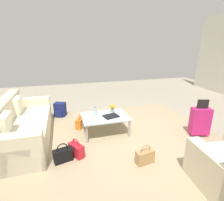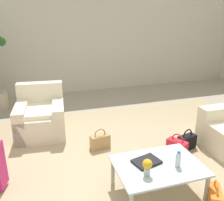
{
  "view_description": "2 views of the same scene",
  "coord_description": "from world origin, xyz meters",
  "px_view_note": "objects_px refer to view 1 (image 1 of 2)",
  "views": [
    {
      "loc": [
        1.24,
        3.07,
        1.98
      ],
      "look_at": [
        0.41,
        0.12,
        0.98
      ],
      "focal_mm": 28.0,
      "sensor_mm": 36.0,
      "label": 1
    },
    {
      "loc": [
        -0.88,
        -2.78,
        2.16
      ],
      "look_at": [
        0.03,
        0.18,
        1.04
      ],
      "focal_mm": 40.0,
      "sensor_mm": 36.0,
      "label": 2
    }
  ],
  "objects_px": {
    "coffee_table_book": "(111,116)",
    "backpack_navy": "(60,110)",
    "handbag_red": "(76,150)",
    "handbag_black": "(63,155)",
    "flower_vase": "(112,108)",
    "handbag_orange": "(81,123)",
    "coffee_table": "(105,118)",
    "couch": "(20,128)",
    "water_bottle": "(95,111)",
    "suitcase_magenta": "(200,121)",
    "handbag_tan": "(145,157)"
  },
  "relations": [
    {
      "from": "coffee_table_book",
      "to": "backpack_navy",
      "type": "distance_m",
      "value": 1.79
    },
    {
      "from": "flower_vase",
      "to": "coffee_table_book",
      "type": "bearing_deg",
      "value": 66.5
    },
    {
      "from": "water_bottle",
      "to": "flower_vase",
      "type": "bearing_deg",
      "value": -173.21
    },
    {
      "from": "flower_vase",
      "to": "handbag_tan",
      "type": "distance_m",
      "value": 1.48
    },
    {
      "from": "handbag_red",
      "to": "handbag_orange",
      "type": "bearing_deg",
      "value": -99.81
    },
    {
      "from": "suitcase_magenta",
      "to": "handbag_tan",
      "type": "distance_m",
      "value": 1.71
    },
    {
      "from": "coffee_table",
      "to": "handbag_red",
      "type": "xyz_separation_m",
      "value": [
        0.72,
        0.73,
        -0.24
      ]
    },
    {
      "from": "handbag_red",
      "to": "backpack_navy",
      "type": "distance_m",
      "value": 2.04
    },
    {
      "from": "couch",
      "to": "handbag_tan",
      "type": "bearing_deg",
      "value": 148.24
    },
    {
      "from": "coffee_table_book",
      "to": "handbag_red",
      "type": "relative_size",
      "value": 0.89
    },
    {
      "from": "handbag_red",
      "to": "water_bottle",
      "type": "bearing_deg",
      "value": -122.07
    },
    {
      "from": "couch",
      "to": "handbag_red",
      "type": "relative_size",
      "value": 6.23
    },
    {
      "from": "handbag_red",
      "to": "handbag_tan",
      "type": "bearing_deg",
      "value": 154.77
    },
    {
      "from": "flower_vase",
      "to": "handbag_orange",
      "type": "height_order",
      "value": "flower_vase"
    },
    {
      "from": "coffee_table_book",
      "to": "flower_vase",
      "type": "bearing_deg",
      "value": -128.14
    },
    {
      "from": "coffee_table_book",
      "to": "backpack_navy",
      "type": "xyz_separation_m",
      "value": [
        1.12,
        -1.37,
        -0.24
      ]
    },
    {
      "from": "flower_vase",
      "to": "backpack_navy",
      "type": "xyz_separation_m",
      "value": [
        1.22,
        -1.14,
        -0.35
      ]
    },
    {
      "from": "handbag_orange",
      "to": "couch",
      "type": "bearing_deg",
      "value": 13.8
    },
    {
      "from": "water_bottle",
      "to": "flower_vase",
      "type": "distance_m",
      "value": 0.42
    },
    {
      "from": "handbag_black",
      "to": "suitcase_magenta",
      "type": "bearing_deg",
      "value": -177.54
    },
    {
      "from": "coffee_table",
      "to": "suitcase_magenta",
      "type": "bearing_deg",
      "value": 160.71
    },
    {
      "from": "suitcase_magenta",
      "to": "backpack_navy",
      "type": "height_order",
      "value": "suitcase_magenta"
    },
    {
      "from": "couch",
      "to": "suitcase_magenta",
      "type": "xyz_separation_m",
      "value": [
        -3.8,
        0.8,
        0.05
      ]
    },
    {
      "from": "flower_vase",
      "to": "suitcase_magenta",
      "type": "relative_size",
      "value": 0.24
    },
    {
      "from": "water_bottle",
      "to": "suitcase_magenta",
      "type": "xyz_separation_m",
      "value": [
        -2.2,
        0.8,
        -0.15
      ]
    },
    {
      "from": "couch",
      "to": "handbag_black",
      "type": "distance_m",
      "value": 1.26
    },
    {
      "from": "couch",
      "to": "handbag_red",
      "type": "distance_m",
      "value": 1.37
    },
    {
      "from": "handbag_red",
      "to": "handbag_black",
      "type": "relative_size",
      "value": 1.0
    },
    {
      "from": "backpack_navy",
      "to": "water_bottle",
      "type": "bearing_deg",
      "value": 124.03
    },
    {
      "from": "flower_vase",
      "to": "backpack_navy",
      "type": "height_order",
      "value": "flower_vase"
    },
    {
      "from": "couch",
      "to": "handbag_orange",
      "type": "distance_m",
      "value": 1.32
    },
    {
      "from": "coffee_table",
      "to": "handbag_red",
      "type": "relative_size",
      "value": 2.91
    },
    {
      "from": "water_bottle",
      "to": "handbag_orange",
      "type": "bearing_deg",
      "value": -44.02
    },
    {
      "from": "suitcase_magenta",
      "to": "backpack_navy",
      "type": "xyz_separation_m",
      "value": [
        3.0,
        -1.99,
        -0.16
      ]
    },
    {
      "from": "coffee_table",
      "to": "flower_vase",
      "type": "distance_m",
      "value": 0.32
    },
    {
      "from": "suitcase_magenta",
      "to": "backpack_navy",
      "type": "bearing_deg",
      "value": -33.53
    },
    {
      "from": "flower_vase",
      "to": "couch",
      "type": "bearing_deg",
      "value": 1.42
    },
    {
      "from": "handbag_black",
      "to": "handbag_tan",
      "type": "xyz_separation_m",
      "value": [
        -1.37,
        0.44,
        0.0
      ]
    },
    {
      "from": "coffee_table",
      "to": "coffee_table_book",
      "type": "relative_size",
      "value": 3.28
    },
    {
      "from": "suitcase_magenta",
      "to": "handbag_black",
      "type": "height_order",
      "value": "suitcase_magenta"
    },
    {
      "from": "coffee_table_book",
      "to": "suitcase_magenta",
      "type": "relative_size",
      "value": 0.37
    },
    {
      "from": "couch",
      "to": "handbag_orange",
      "type": "xyz_separation_m",
      "value": [
        -1.27,
        -0.31,
        -0.18
      ]
    },
    {
      "from": "coffee_table_book",
      "to": "coffee_table",
      "type": "bearing_deg",
      "value": -48.33
    },
    {
      "from": "water_bottle",
      "to": "suitcase_magenta",
      "type": "bearing_deg",
      "value": 160.02
    },
    {
      "from": "suitcase_magenta",
      "to": "backpack_navy",
      "type": "relative_size",
      "value": 2.12
    },
    {
      "from": "couch",
      "to": "coffee_table_book",
      "type": "bearing_deg",
      "value": 174.63
    },
    {
      "from": "handbag_tan",
      "to": "handbag_orange",
      "type": "bearing_deg",
      "value": -61.01
    },
    {
      "from": "handbag_black",
      "to": "handbag_tan",
      "type": "distance_m",
      "value": 1.43
    },
    {
      "from": "couch",
      "to": "handbag_tan",
      "type": "height_order",
      "value": "couch"
    },
    {
      "from": "backpack_navy",
      "to": "handbag_red",
      "type": "bearing_deg",
      "value": 97.96
    }
  ]
}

